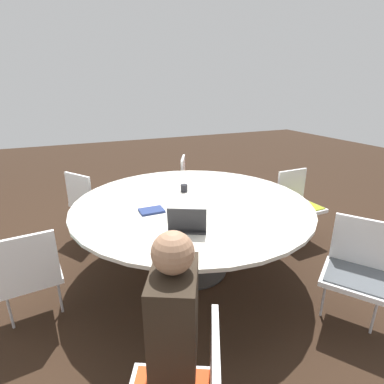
% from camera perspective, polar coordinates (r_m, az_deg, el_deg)
% --- Properties ---
extents(ground_plane, '(16.00, 16.00, 0.00)m').
position_cam_1_polar(ground_plane, '(3.22, 0.00, -14.40)').
color(ground_plane, black).
extents(conference_table, '(2.25, 2.25, 0.75)m').
position_cam_1_polar(conference_table, '(2.91, 0.00, -3.69)').
color(conference_table, '#333333').
rests_on(conference_table, ground_plane).
extents(chair_1, '(0.60, 0.60, 0.85)m').
position_cam_1_polar(chair_1, '(2.67, 28.82, -12.23)').
color(chair_1, white).
rests_on(chair_1, ground_plane).
extents(chair_2, '(0.44, 0.45, 0.85)m').
position_cam_1_polar(chair_2, '(3.82, 19.46, -1.49)').
color(chair_2, white).
rests_on(chair_2, ground_plane).
extents(chair_3, '(0.58, 0.57, 0.85)m').
position_cam_1_polar(chair_3, '(4.32, -0.01, 2.07)').
color(chair_3, white).
rests_on(chair_3, ground_plane).
extents(chair_4, '(0.60, 0.59, 0.85)m').
position_cam_1_polar(chair_4, '(3.84, -19.01, -1.30)').
color(chair_4, white).
rests_on(chair_4, ground_plane).
extents(chair_5, '(0.47, 0.48, 0.85)m').
position_cam_1_polar(chair_5, '(2.60, -28.71, -13.10)').
color(chair_5, white).
rests_on(chair_5, ground_plane).
extents(person_0, '(0.42, 0.36, 1.20)m').
position_cam_1_polar(person_0, '(1.62, -3.91, -23.64)').
color(person_0, '#2D2319').
rests_on(person_0, ground_plane).
extents(laptop, '(0.33, 0.36, 0.21)m').
position_cam_1_polar(laptop, '(2.29, -0.88, -6.17)').
color(laptop, '#232326').
rests_on(laptop, conference_table).
extents(spiral_notebook, '(0.15, 0.21, 0.02)m').
position_cam_1_polar(spiral_notebook, '(2.67, -7.70, -3.53)').
color(spiral_notebook, navy).
rests_on(spiral_notebook, conference_table).
extents(coffee_cup, '(0.07, 0.07, 0.08)m').
position_cam_1_polar(coffee_cup, '(3.13, -1.52, 0.74)').
color(coffee_cup, black).
rests_on(coffee_cup, conference_table).
extents(handbag, '(0.36, 0.16, 0.28)m').
position_cam_1_polar(handbag, '(4.25, 16.18, -4.28)').
color(handbag, '#661E56').
rests_on(handbag, ground_plane).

